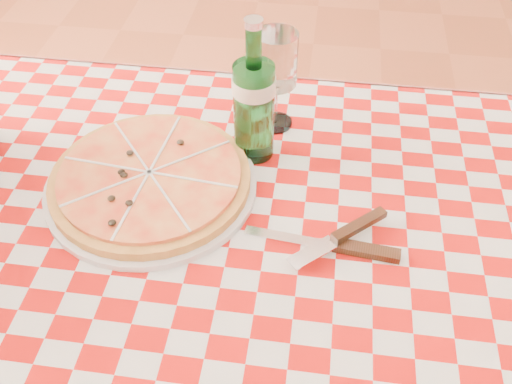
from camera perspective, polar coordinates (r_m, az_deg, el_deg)
dining_table at (r=0.91m, az=0.74°, el=-9.84°), size 1.20×0.80×0.75m
tablecloth at (r=0.84m, az=0.80°, el=-6.13°), size 1.30×0.90×0.01m
pizza_plate at (r=0.92m, az=-10.53°, el=1.36°), size 0.37×0.37×0.04m
water_bottle at (r=0.91m, az=-0.22°, el=9.97°), size 0.07×0.07×0.25m
wine_glass at (r=0.99m, az=2.00°, el=10.98°), size 0.09×0.09×0.18m
cutlery at (r=0.84m, az=7.75°, el=-4.93°), size 0.30×0.28×0.03m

